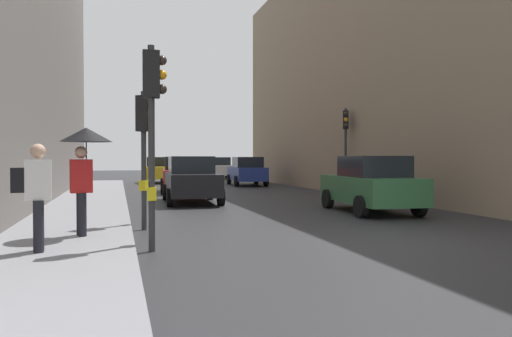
% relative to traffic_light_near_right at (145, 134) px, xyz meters
% --- Properties ---
extents(ground_plane, '(120.00, 120.00, 0.00)m').
position_rel_traffic_light_near_right_xyz_m(ground_plane, '(4.64, -2.87, -2.25)').
color(ground_plane, '#28282B').
extents(sidewalk_kerb, '(2.59, 40.00, 0.16)m').
position_rel_traffic_light_near_right_xyz_m(sidewalk_kerb, '(-1.62, 3.13, -2.17)').
color(sidewalk_kerb, gray).
rests_on(sidewalk_kerb, ground).
extents(building_facade_right, '(12.00, 33.17, 12.84)m').
position_rel_traffic_light_near_right_xyz_m(building_facade_right, '(15.61, 8.45, 4.17)').
color(building_facade_right, gray).
rests_on(building_facade_right, ground).
extents(traffic_light_near_right, '(0.44, 0.37, 3.26)m').
position_rel_traffic_light_near_right_xyz_m(traffic_light_near_right, '(0.00, 0.00, 0.00)').
color(traffic_light_near_right, '#2D2D2D').
rests_on(traffic_light_near_right, ground).
extents(traffic_light_near_left, '(0.43, 0.25, 3.72)m').
position_rel_traffic_light_near_right_xyz_m(traffic_light_near_left, '(0.00, -2.75, 0.32)').
color(traffic_light_near_left, '#2D2D2D').
rests_on(traffic_light_near_left, ground).
extents(traffic_light_mid_street, '(0.34, 0.45, 3.94)m').
position_rel_traffic_light_near_right_xyz_m(traffic_light_mid_street, '(9.30, 8.27, 0.46)').
color(traffic_light_mid_street, '#2D2D2D').
rests_on(traffic_light_mid_street, ground).
extents(car_yellow_taxi, '(2.18, 4.28, 1.76)m').
position_rel_traffic_light_near_right_xyz_m(car_yellow_taxi, '(2.07, 22.04, -1.37)').
color(car_yellow_taxi, yellow).
rests_on(car_yellow_taxi, ground).
extents(car_dark_suv, '(2.16, 4.27, 1.76)m').
position_rel_traffic_light_near_right_xyz_m(car_dark_suv, '(2.08, 6.70, -1.37)').
color(car_dark_suv, black).
rests_on(car_dark_suv, ground).
extents(car_red_sedan, '(2.27, 4.32, 1.76)m').
position_rel_traffic_light_near_right_xyz_m(car_red_sedan, '(2.41, 12.41, -1.37)').
color(car_red_sedan, red).
rests_on(car_red_sedan, ground).
extents(car_blue_van, '(2.21, 4.30, 1.76)m').
position_rel_traffic_light_near_right_xyz_m(car_blue_van, '(7.10, 17.41, -1.37)').
color(car_blue_van, navy).
rests_on(car_blue_van, ground).
extents(car_green_estate, '(2.26, 4.32, 1.76)m').
position_rel_traffic_light_near_right_xyz_m(car_green_estate, '(6.99, 1.86, -1.37)').
color(car_green_estate, '#2D6038').
rests_on(car_green_estate, ground).
extents(car_white_compact, '(2.17, 4.28, 1.76)m').
position_rel_traffic_light_near_right_xyz_m(car_white_compact, '(7.23, 26.92, -1.37)').
color(car_white_compact, silver).
rests_on(car_white_compact, ground).
extents(pedestrian_with_umbrella, '(1.00, 1.00, 2.14)m').
position_rel_traffic_light_near_right_xyz_m(pedestrian_with_umbrella, '(-1.24, -1.52, -0.41)').
color(pedestrian_with_umbrella, black).
rests_on(pedestrian_with_umbrella, sidewalk_kerb).
extents(pedestrian_with_black_backpack, '(0.63, 0.36, 1.77)m').
position_rel_traffic_light_near_right_xyz_m(pedestrian_with_black_backpack, '(-1.91, -3.08, -1.09)').
color(pedestrian_with_black_backpack, black).
rests_on(pedestrian_with_black_backpack, sidewalk_kerb).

